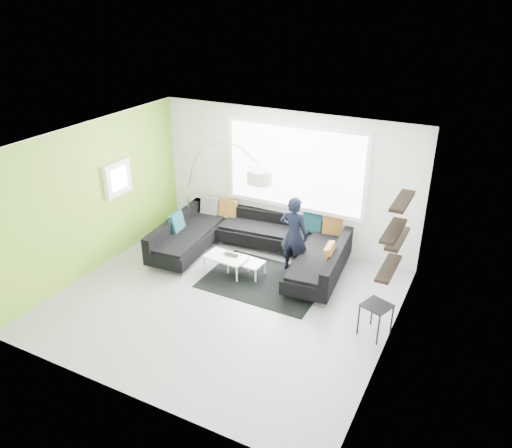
{
  "coord_description": "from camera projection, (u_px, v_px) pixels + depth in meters",
  "views": [
    {
      "loc": [
        3.76,
        -6.19,
        4.9
      ],
      "look_at": [
        0.14,
        0.9,
        1.12
      ],
      "focal_mm": 35.0,
      "sensor_mm": 36.0,
      "label": 1
    }
  ],
  "objects": [
    {
      "name": "side_table",
      "position": [
        375.0,
        320.0,
        7.67
      ],
      "size": [
        0.51,
        0.51,
        0.55
      ],
      "primitive_type": "cube",
      "rotation": [
        0.0,
        0.0,
        -0.35
      ],
      "color": "black",
      "rests_on": "ground"
    },
    {
      "name": "person",
      "position": [
        294.0,
        234.0,
        9.25
      ],
      "size": [
        0.57,
        0.39,
        1.51
      ],
      "primitive_type": "imported",
      "rotation": [
        0.0,
        0.0,
        3.11
      ],
      "color": "black",
      "rests_on": "ground"
    },
    {
      "name": "sectional_sofa",
      "position": [
        252.0,
        246.0,
        9.74
      ],
      "size": [
        3.78,
        2.55,
        0.77
      ],
      "rotation": [
        0.0,
        0.0,
        0.1
      ],
      "color": "black",
      "rests_on": "ground"
    },
    {
      "name": "rug",
      "position": [
        264.0,
        281.0,
        9.2
      ],
      "size": [
        2.16,
        1.58,
        0.01
      ],
      "primitive_type": "cube",
      "rotation": [
        0.0,
        0.0,
        -0.01
      ],
      "color": "black",
      "rests_on": "ground"
    },
    {
      "name": "room_shell",
      "position": [
        231.0,
        200.0,
        8.0
      ],
      "size": [
        5.54,
        5.04,
        2.82
      ],
      "color": "silver",
      "rests_on": "ground"
    },
    {
      "name": "laptop",
      "position": [
        230.0,
        256.0,
        9.36
      ],
      "size": [
        0.29,
        0.2,
        0.02
      ],
      "primitive_type": "imported",
      "rotation": [
        0.0,
        0.0,
        0.02
      ],
      "color": "black",
      "rests_on": "coffee_table"
    },
    {
      "name": "arc_lamp",
      "position": [
        187.0,
        188.0,
        10.33
      ],
      "size": [
        2.31,
        1.37,
        2.3
      ],
      "primitive_type": null,
      "rotation": [
        0.0,
        0.0,
        -0.22
      ],
      "color": "silver",
      "rests_on": "ground"
    },
    {
      "name": "ground",
      "position": [
        225.0,
        300.0,
        8.63
      ],
      "size": [
        5.5,
        5.5,
        0.0
      ],
      "primitive_type": "plane",
      "color": "gray",
      "rests_on": "ground"
    },
    {
      "name": "coffee_table",
      "position": [
        236.0,
        265.0,
        9.39
      ],
      "size": [
        1.05,
        0.66,
        0.33
      ],
      "primitive_type": "cube",
      "rotation": [
        0.0,
        0.0,
        -0.07
      ],
      "color": "white",
      "rests_on": "ground"
    }
  ]
}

